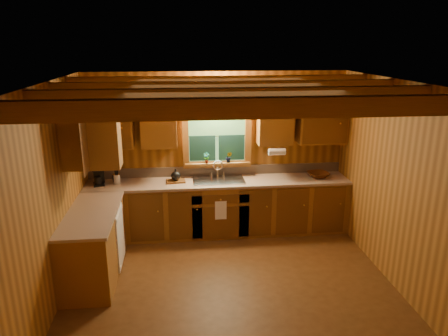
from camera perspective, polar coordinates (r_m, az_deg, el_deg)
name	(u,v)px	position (r m, az deg, el deg)	size (l,w,h in m)	color
room	(231,191)	(5.08, 0.97, -3.14)	(4.20, 4.20, 4.20)	#593415
ceiling_beams	(232,92)	(4.81, 1.04, 10.33)	(4.20, 2.54, 0.18)	brown
base_cabinets	(189,217)	(6.56, -4.78, -6.63)	(4.20, 2.22, 0.86)	brown
countertop	(189,189)	(6.40, -4.76, -2.90)	(4.20, 2.24, 0.04)	tan
backsplash	(217,171)	(6.96, -0.96, -0.35)	(4.20, 0.02, 0.16)	#A0846B
dishwasher_panel	(120,237)	(6.07, -13.98, -9.10)	(0.02, 0.60, 0.80)	white
upper_cabinets	(182,126)	(6.27, -5.78, 5.77)	(4.19, 1.77, 0.78)	brown
window	(217,139)	(6.80, -0.97, 4.03)	(1.12, 0.08, 1.00)	brown
window_sill	(217,164)	(6.86, -0.92, 0.61)	(1.06, 0.14, 0.04)	brown
wall_sconce	(217,100)	(6.57, -0.90, 9.21)	(0.45, 0.21, 0.17)	black
paper_towel_roll	(277,152)	(6.66, 7.22, 2.22)	(0.11, 0.11, 0.27)	white
dish_towel	(221,210)	(6.53, -0.44, -5.81)	(0.18, 0.01, 0.30)	white
sink	(219,183)	(6.73, -0.73, -2.06)	(0.82, 0.48, 0.43)	silver
coffee_maker	(98,176)	(6.77, -16.77, -1.06)	(0.16, 0.20, 0.28)	black
utensil_crock	(117,178)	(6.74, -14.47, -1.39)	(0.13, 0.13, 0.36)	silver
cutting_board	(176,181)	(6.69, -6.60, -1.78)	(0.29, 0.21, 0.03)	#5E3614
teakettle	(176,176)	(6.66, -6.63, -1.06)	(0.15, 0.15, 0.19)	black
wicker_basket	(318,175)	(7.03, 12.75, -0.91)	(0.34, 0.34, 0.08)	#48230C
potted_plant_left	(206,158)	(6.78, -2.42, 1.38)	(0.10, 0.06, 0.18)	#5E3614
potted_plant_right	(229,157)	(6.82, 0.67, 1.50)	(0.10, 0.08, 0.18)	#5E3614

